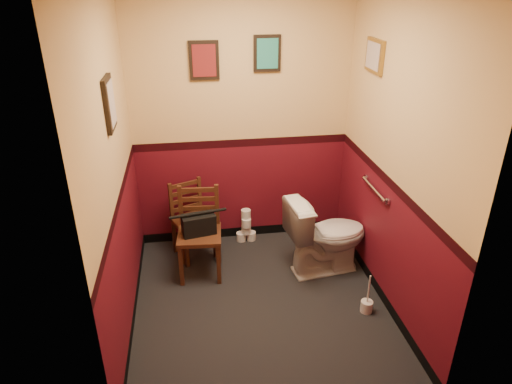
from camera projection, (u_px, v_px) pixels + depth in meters
floor at (260, 304)px, 4.11m from camera, size 2.20×2.40×0.00m
wall_back at (242, 120)px, 4.59m from camera, size 2.20×0.00×2.70m
wall_front at (297, 249)px, 2.45m from camera, size 2.20×0.00×2.70m
wall_left at (114, 174)px, 3.37m from camera, size 0.00×2.40×2.70m
wall_right at (396, 157)px, 3.67m from camera, size 0.00×2.40×2.70m
grab_bar at (374, 189)px, 4.06m from camera, size 0.05×0.56×0.06m
framed_print_back_a at (204, 60)px, 4.26m from camera, size 0.28×0.04×0.36m
framed_print_back_b at (267, 53)px, 4.32m from camera, size 0.26×0.04×0.34m
framed_print_left at (110, 104)px, 3.25m from camera, size 0.04×0.30×0.38m
framed_print_right at (374, 56)px, 3.90m from camera, size 0.04×0.34×0.28m
toilet at (326, 235)px, 4.43m from camera, size 0.85×0.55×0.78m
toilet_brush at (367, 306)px, 3.99m from camera, size 0.11×0.11×0.38m
chair_left at (192, 220)px, 4.68m from camera, size 0.49×0.49×0.80m
chair_right at (200, 233)px, 4.37m from camera, size 0.44×0.44×0.88m
handbag at (199, 224)px, 4.29m from camera, size 0.33×0.21×0.23m
tp_stack at (246, 228)px, 5.01m from camera, size 0.22×0.13×0.38m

